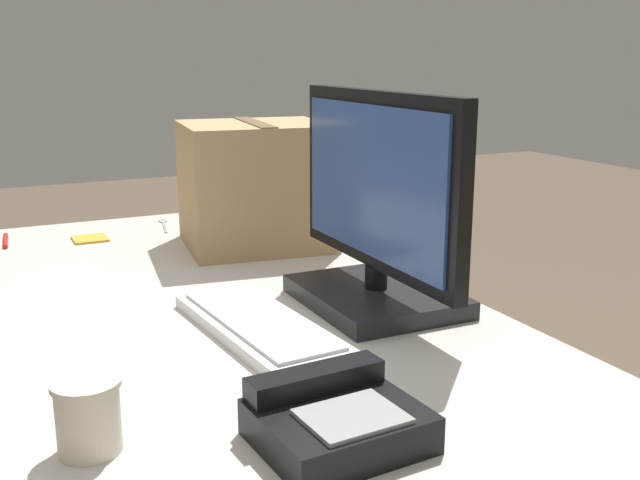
# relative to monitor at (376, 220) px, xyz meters

# --- Properties ---
(office_desk) EXTENTS (1.80, 0.90, 0.72)m
(office_desk) POSITION_rel_monitor_xyz_m (-0.11, -0.26, -0.53)
(office_desk) COLOR beige
(office_desk) RESTS_ON ground_plane
(monitor) EXTENTS (0.55, 0.26, 0.41)m
(monitor) POSITION_rel_monitor_xyz_m (0.00, 0.00, 0.00)
(monitor) COLOR black
(monitor) RESTS_ON office_desk
(keyboard) EXTENTS (0.43, 0.19, 0.03)m
(keyboard) POSITION_rel_monitor_xyz_m (0.05, -0.26, -0.16)
(keyboard) COLOR silver
(keyboard) RESTS_ON office_desk
(desk_phone) EXTENTS (0.19, 0.21, 0.08)m
(desk_phone) POSITION_rel_monitor_xyz_m (0.44, -0.31, -0.14)
(desk_phone) COLOR black
(desk_phone) RESTS_ON office_desk
(paper_cup_left) EXTENTS (0.08, 0.08, 0.09)m
(paper_cup_left) POSITION_rel_monitor_xyz_m (0.33, -0.59, -0.12)
(paper_cup_left) COLOR beige
(paper_cup_left) RESTS_ON office_desk
(spoon) EXTENTS (0.17, 0.05, 0.00)m
(spoon) POSITION_rel_monitor_xyz_m (-0.88, -0.20, -0.17)
(spoon) COLOR #B2B2B7
(spoon) RESTS_ON office_desk
(cardboard_box) EXTENTS (0.35, 0.39, 0.31)m
(cardboard_box) POSITION_rel_monitor_xyz_m (-0.54, -0.04, -0.02)
(cardboard_box) COLOR tan
(cardboard_box) RESTS_ON office_desk
(pen_marker) EXTENTS (0.14, 0.02, 0.01)m
(pen_marker) POSITION_rel_monitor_xyz_m (-0.84, -0.62, -0.16)
(pen_marker) COLOR red
(pen_marker) RESTS_ON office_desk
(sticky_note_pad) EXTENTS (0.09, 0.09, 0.01)m
(sticky_note_pad) POSITION_rel_monitor_xyz_m (-0.78, -0.42, -0.17)
(sticky_note_pad) COLOR gold
(sticky_note_pad) RESTS_ON office_desk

